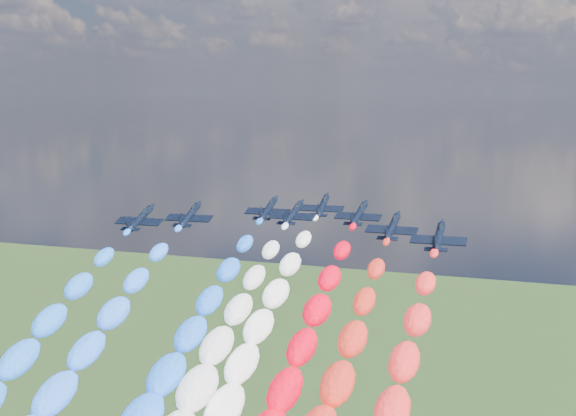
% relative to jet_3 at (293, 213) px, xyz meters
% --- Properties ---
extents(jet_0, '(8.76, 11.81, 6.16)m').
position_rel_jet_3_xyz_m(jet_0, '(-23.78, -14.22, 0.00)').
color(jet_0, black).
extents(jet_1, '(9.22, 12.14, 6.16)m').
position_rel_jet_3_xyz_m(jet_1, '(-17.09, -8.07, 0.00)').
color(jet_1, black).
extents(jet_2, '(8.66, 11.74, 6.16)m').
position_rel_jet_3_xyz_m(jet_2, '(-6.22, 3.54, 0.00)').
color(jet_2, black).
extents(jet_3, '(9.04, 12.01, 6.16)m').
position_rel_jet_3_xyz_m(jet_3, '(0.00, 0.00, 0.00)').
color(jet_3, black).
extents(jet_4, '(9.29, 12.19, 6.16)m').
position_rel_jet_3_xyz_m(jet_4, '(2.45, 10.83, 0.00)').
color(jet_4, black).
extents(jet_5, '(9.18, 12.11, 6.16)m').
position_rel_jet_3_xyz_m(jet_5, '(11.60, 3.39, 0.00)').
color(jet_5, black).
extents(jet_6, '(8.79, 11.84, 6.16)m').
position_rel_jet_3_xyz_m(jet_6, '(20.11, -8.32, 0.00)').
color(jet_6, black).
extents(jet_7, '(8.85, 11.88, 6.16)m').
position_rel_jet_3_xyz_m(jet_7, '(28.67, -14.85, 0.00)').
color(jet_7, black).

